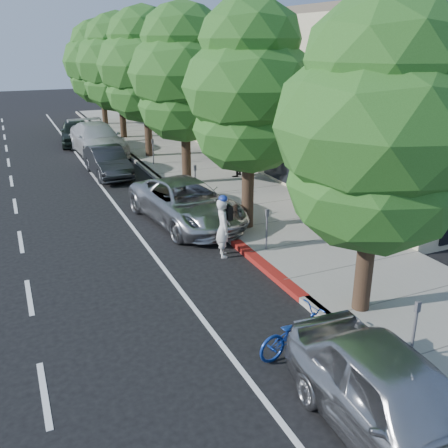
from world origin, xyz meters
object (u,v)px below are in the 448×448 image
street_tree_2 (184,75)px  pedestrian (235,159)px  dark_suv_far (76,132)px  street_tree_0 (379,131)px  near_car_a (397,404)px  street_tree_3 (145,67)px  street_tree_4 (119,64)px  cyclist (223,228)px  white_pickup (97,139)px  bicycle (295,332)px  street_tree_5 (101,63)px  dark_sedan (108,162)px  silver_suv (187,203)px  street_tree_1 (249,90)px

street_tree_2 → pedestrian: size_ratio=4.69×
dark_suv_far → street_tree_0: bearing=-76.0°
near_car_a → pedestrian: 16.26m
street_tree_3 → street_tree_4: 6.00m
cyclist → white_pickup: (-0.77, 15.86, -0.04)m
street_tree_4 → bicycle: size_ratio=4.27×
street_tree_5 → white_pickup: bearing=-103.7°
cyclist → pedestrian: bearing=-13.4°
street_tree_2 → dark_sedan: (-2.83, 3.07, -4.01)m
street_tree_3 → silver_suv: 11.36m
cyclist → street_tree_1: bearing=-30.7°
street_tree_3 → bicycle: 19.33m
street_tree_5 → bicycle: 31.06m
street_tree_2 → dark_sedan: street_tree_2 is taller
street_tree_3 → street_tree_4: street_tree_3 is taller
street_tree_5 → dark_sedan: (-2.83, -14.93, -3.83)m
street_tree_4 → white_pickup: (-2.37, -3.76, -3.84)m
dark_sedan → dark_suv_far: bearing=89.5°
street_tree_1 → street_tree_4: 18.00m
street_tree_0 → bicycle: (-2.23, -0.71, -3.83)m
street_tree_1 → pedestrian: bearing=68.6°
dark_sedan → cyclist: bearing=-85.4°
dark_suv_far → pedestrian: pedestrian is taller
street_tree_1 → dark_suv_far: bearing=99.9°
dark_suv_far → near_car_a: size_ratio=0.96×
street_tree_0 → dark_suv_far: (-3.06, 23.50, -3.56)m
street_tree_1 → white_pickup: street_tree_1 is taller
street_tree_3 → street_tree_4: size_ratio=1.00×
bicycle → street_tree_2: bearing=-19.9°
street_tree_0 → near_car_a: 5.40m
street_tree_4 → dark_suv_far: 5.00m
street_tree_5 → near_car_a: 33.77m
silver_suv → white_pickup: bearing=85.8°
street_tree_1 → pedestrian: (2.40, 6.12, -3.66)m
street_tree_0 → cyclist: 5.78m
street_tree_0 → silver_suv: street_tree_0 is taller
cyclist → dark_sedan: cyclist is taller
bicycle → near_car_a: near_car_a is taller
street_tree_1 → dark_sedan: size_ratio=1.76×
street_tree_3 → silver_suv: street_tree_3 is taller
street_tree_0 → pedestrian: (2.40, 12.12, -3.35)m
cyclist → street_tree_2: bearing=2.0°
street_tree_5 → bicycle: street_tree_5 is taller
street_tree_2 → pedestrian: street_tree_2 is taller
street_tree_4 → near_car_a: bearing=-94.4°
street_tree_4 → dark_suv_far: (-3.06, -0.50, -3.93)m
street_tree_1 → bicycle: 8.20m
near_car_a → white_pickup: bearing=93.4°
street_tree_4 → pedestrian: street_tree_4 is taller
street_tree_0 → silver_suv: (-1.62, 7.50, -3.56)m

